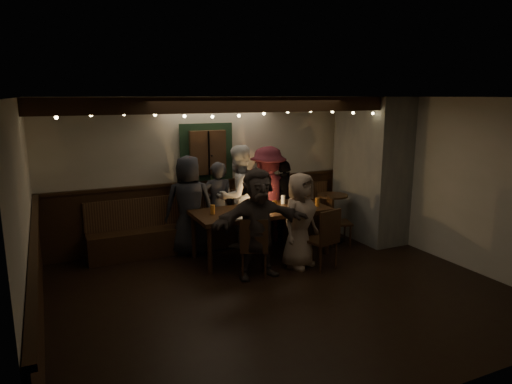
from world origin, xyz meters
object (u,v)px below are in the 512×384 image
person_b (218,205)px  person_f (258,223)px  dining_table (261,213)px  chair_near_left (254,244)px  chair_end (335,218)px  person_g (300,220)px  person_c (238,196)px  person_e (285,200)px  person_a (189,205)px  high_top (332,212)px  person_d (268,195)px  chair_near_right (325,236)px

person_b → person_f: 1.48m
dining_table → chair_near_left: bearing=-122.4°
chair_end → person_g: (-1.08, -0.63, 0.24)m
person_b → person_f: bearing=102.2°
person_c → person_e: (0.89, -0.05, -0.15)m
dining_table → person_c: (-0.12, 0.68, 0.16)m
dining_table → person_a: bearing=147.4°
person_c → person_e: person_c is taller
person_c → person_f: bearing=62.0°
dining_table → chair_near_left: dining_table is taller
person_a → dining_table: bearing=158.4°
high_top → person_a: 2.60m
chair_end → person_d: size_ratio=0.51×
chair_near_left → person_g: 0.86m
chair_end → person_f: person_f is taller
person_c → person_e: 0.91m
high_top → person_a: size_ratio=0.52×
chair_near_left → person_d: person_d is taller
person_d → person_g: bearing=71.3°
chair_near_left → person_c: person_c is taller
dining_table → person_a: person_a is taller
person_c → person_d: size_ratio=1.03×
dining_table → high_top: (1.53, 0.19, -0.18)m
chair_end → high_top: bearing=65.1°
chair_near_right → person_f: 1.09m
high_top → person_b: person_b is taller
high_top → person_b: size_ratio=0.57×
person_f → chair_near_left: bearing=-176.9°
high_top → person_g: bearing=-144.2°
chair_end → person_b: bearing=158.0°
dining_table → person_a: size_ratio=1.34×
high_top → person_c: bearing=163.5°
chair_near_right → chair_end: chair_near_right is taller
dining_table → chair_near_right: dining_table is taller
person_e → person_f: bearing=36.6°
person_a → person_b: 0.54m
person_e → person_a: bearing=-13.2°
person_g → high_top: bearing=11.3°
dining_table → chair_near_left: size_ratio=2.49×
person_b → person_d: bearing=-174.3°
person_b → person_e: person_b is taller
person_b → person_c: person_c is taller
high_top → dining_table: bearing=-173.0°
person_d → person_e: (0.33, -0.03, -0.13)m
person_a → person_c: 0.90m
chair_near_right → person_f: bearing=170.1°
dining_table → chair_near_right: bearing=-56.4°
person_e → chair_near_right: bearing=71.8°
chair_near_right → person_a: size_ratio=0.57×
chair_end → person_e: bearing=133.8°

